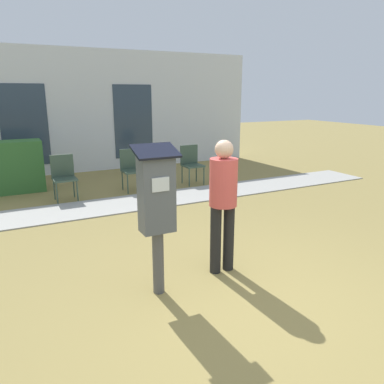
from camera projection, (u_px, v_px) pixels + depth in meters
The scene contains 9 objects.
ground_plane at pixel (244, 310), 3.71m from camera, with size 40.00×40.00×0.00m, color olive.
sidewalk at pixel (123, 204), 7.19m from camera, with size 12.00×1.10×0.02m.
building_facade at pixel (81, 112), 9.87m from camera, with size 10.00×0.26×3.20m.
parking_meter at pixel (157, 202), 3.78m from camera, with size 0.44×0.31×1.59m.
person_standing at pixel (223, 197), 4.29m from camera, with size 0.32×0.32×1.58m.
outdoor_chair_left at pixel (64, 174), 7.39m from camera, with size 0.44×0.44×0.90m.
outdoor_chair_middle at pixel (132, 166), 8.14m from camera, with size 0.44×0.44×0.90m.
outdoor_chair_right at pixel (191, 161), 8.75m from camera, with size 0.44×0.44×0.90m.
hedge_row at pixel (1, 168), 7.88m from camera, with size 1.68×0.60×1.10m.
Camera 1 is at (-1.95, -2.69, 2.08)m, focal length 35.00 mm.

